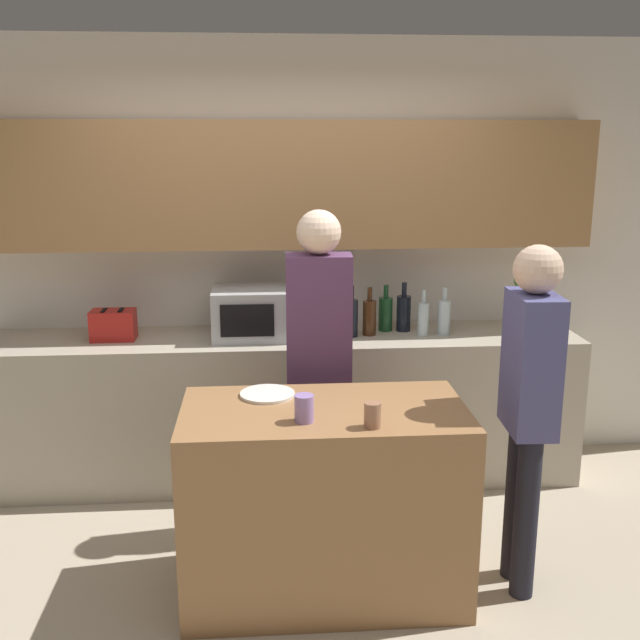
{
  "coord_description": "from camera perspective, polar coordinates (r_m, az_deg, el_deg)",
  "views": [
    {
      "loc": [
        -0.12,
        -3.02,
        2.12
      ],
      "look_at": [
        0.14,
        0.4,
        1.26
      ],
      "focal_mm": 42.0,
      "sensor_mm": 36.0,
      "label": 1
    }
  ],
  "objects": [
    {
      "name": "ground_plane",
      "position": [
        3.69,
        -1.84,
        -21.05
      ],
      "size": [
        14.0,
        14.0,
        0.0
      ],
      "primitive_type": "plane",
      "color": "#BCAD93"
    },
    {
      "name": "back_wall",
      "position": [
        4.72,
        -2.9,
        6.89
      ],
      "size": [
        6.4,
        0.4,
        2.7
      ],
      "color": "silver",
      "rests_on": "ground_plane"
    },
    {
      "name": "back_counter",
      "position": [
        4.71,
        -2.65,
        -6.65
      ],
      "size": [
        3.6,
        0.62,
        0.92
      ],
      "color": "#B7AD99",
      "rests_on": "ground_plane"
    },
    {
      "name": "kitchen_island",
      "position": [
        3.59,
        0.31,
        -13.58
      ],
      "size": [
        1.3,
        0.69,
        0.91
      ],
      "color": "#996B42",
      "rests_on": "ground_plane"
    },
    {
      "name": "microwave",
      "position": [
        4.54,
        -4.9,
        0.55
      ],
      "size": [
        0.52,
        0.39,
        0.3
      ],
      "color": "#B7BABC",
      "rests_on": "back_counter"
    },
    {
      "name": "toaster",
      "position": [
        4.64,
        -15.47,
        -0.37
      ],
      "size": [
        0.26,
        0.16,
        0.18
      ],
      "color": "#B21E19",
      "rests_on": "back_counter"
    },
    {
      "name": "potted_plant",
      "position": [
        4.8,
        15.21,
        1.44
      ],
      "size": [
        0.14,
        0.14,
        0.4
      ],
      "color": "silver",
      "rests_on": "back_counter"
    },
    {
      "name": "bottle_0",
      "position": [
        4.54,
        2.41,
        0.22
      ],
      "size": [
        0.08,
        0.08,
        0.32
      ],
      "color": "black",
      "rests_on": "back_counter"
    },
    {
      "name": "bottle_1",
      "position": [
        4.58,
        3.78,
        0.24
      ],
      "size": [
        0.08,
        0.08,
        0.3
      ],
      "color": "#472814",
      "rests_on": "back_counter"
    },
    {
      "name": "bottle_2",
      "position": [
        4.7,
        5.02,
        0.52
      ],
      "size": [
        0.09,
        0.09,
        0.29
      ],
      "color": "#194723",
      "rests_on": "back_counter"
    },
    {
      "name": "bottle_3",
      "position": [
        4.7,
        6.39,
        0.57
      ],
      "size": [
        0.09,
        0.09,
        0.31
      ],
      "color": "black",
      "rests_on": "back_counter"
    },
    {
      "name": "bottle_4",
      "position": [
        4.6,
        7.86,
        0.12
      ],
      "size": [
        0.07,
        0.07,
        0.28
      ],
      "color": "silver",
      "rests_on": "back_counter"
    },
    {
      "name": "bottle_5",
      "position": [
        4.65,
        9.42,
        0.26
      ],
      "size": [
        0.08,
        0.08,
        0.29
      ],
      "color": "silver",
      "rests_on": "back_counter"
    },
    {
      "name": "plate_on_island",
      "position": [
        3.57,
        -4.04,
        -5.66
      ],
      "size": [
        0.26,
        0.26,
        0.01
      ],
      "color": "white",
      "rests_on": "kitchen_island"
    },
    {
      "name": "cup_0",
      "position": [
        3.18,
        4.02,
        -7.23
      ],
      "size": [
        0.07,
        0.07,
        0.11
      ],
      "color": "#9D6C50",
      "rests_on": "kitchen_island"
    },
    {
      "name": "cup_1",
      "position": [
        3.23,
        -1.22,
        -6.77
      ],
      "size": [
        0.08,
        0.08,
        0.12
      ],
      "color": "#9A7CBF",
      "rests_on": "kitchen_island"
    },
    {
      "name": "person_left",
      "position": [
        3.53,
        15.66,
        -5.28
      ],
      "size": [
        0.22,
        0.35,
        1.65
      ],
      "rotation": [
        0.0,
        0.0,
        1.52
      ],
      "color": "black",
      "rests_on": "ground_plane"
    },
    {
      "name": "person_center",
      "position": [
        3.94,
        -0.09,
        -1.75
      ],
      "size": [
        0.35,
        0.23,
        1.75
      ],
      "rotation": [
        0.0,
        0.0,
        -3.18
      ],
      "color": "black",
      "rests_on": "ground_plane"
    }
  ]
}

